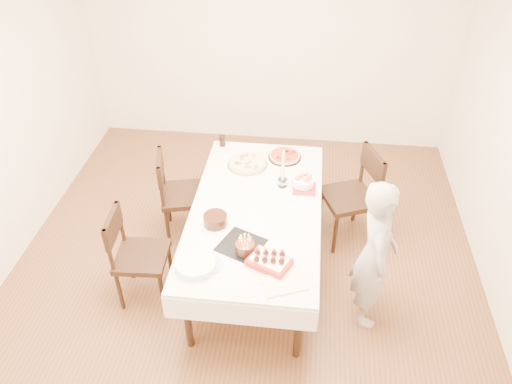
# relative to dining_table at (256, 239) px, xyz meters

# --- Properties ---
(floor) EXTENTS (5.00, 5.00, 0.00)m
(floor) POSITION_rel_dining_table_xyz_m (-0.11, -0.05, -0.38)
(floor) COLOR brown
(floor) RESTS_ON ground
(wall_back) EXTENTS (4.50, 0.04, 2.70)m
(wall_back) POSITION_rel_dining_table_xyz_m (-0.11, 2.45, 0.98)
(wall_back) COLOR #F5E9CE
(wall_back) RESTS_ON floor
(dining_table) EXTENTS (1.85, 2.41, 0.75)m
(dining_table) POSITION_rel_dining_table_xyz_m (0.00, 0.00, 0.00)
(dining_table) COLOR white
(dining_table) RESTS_ON floor
(chair_right_savory) EXTENTS (0.67, 0.67, 1.01)m
(chair_right_savory) POSITION_rel_dining_table_xyz_m (0.86, 0.56, 0.13)
(chair_right_savory) COLOR black
(chair_right_savory) RESTS_ON floor
(chair_left_savory) EXTENTS (0.60, 0.60, 0.97)m
(chair_left_savory) POSITION_rel_dining_table_xyz_m (-0.77, 0.45, 0.11)
(chair_left_savory) COLOR black
(chair_left_savory) RESTS_ON floor
(chair_left_dessert) EXTENTS (0.51, 0.51, 0.93)m
(chair_left_dessert) POSITION_rel_dining_table_xyz_m (-0.95, -0.43, 0.09)
(chair_left_dessert) COLOR black
(chair_left_dessert) RESTS_ON floor
(person) EXTENTS (0.36, 0.53, 1.42)m
(person) POSITION_rel_dining_table_xyz_m (1.01, -0.43, 0.33)
(person) COLOR #A5A09B
(person) RESTS_ON floor
(pizza_white) EXTENTS (0.49, 0.49, 0.04)m
(pizza_white) POSITION_rel_dining_table_xyz_m (-0.16, 0.65, 0.40)
(pizza_white) COLOR beige
(pizza_white) RESTS_ON dining_table
(pizza_pepperoni) EXTENTS (0.36, 0.36, 0.04)m
(pizza_pepperoni) POSITION_rel_dining_table_xyz_m (0.20, 0.83, 0.40)
(pizza_pepperoni) COLOR red
(pizza_pepperoni) RESTS_ON dining_table
(red_placemat) EXTENTS (0.22, 0.22, 0.01)m
(red_placemat) POSITION_rel_dining_table_xyz_m (0.41, 0.33, 0.38)
(red_placemat) COLOR #B21E1E
(red_placemat) RESTS_ON dining_table
(pasta_bowl) EXTENTS (0.24, 0.24, 0.07)m
(pasta_bowl) POSITION_rel_dining_table_xyz_m (0.40, 0.39, 0.42)
(pasta_bowl) COLOR white
(pasta_bowl) RESTS_ON dining_table
(taper_candle) EXTENTS (0.09, 0.09, 0.40)m
(taper_candle) POSITION_rel_dining_table_xyz_m (0.21, 0.35, 0.58)
(taper_candle) COLOR white
(taper_candle) RESTS_ON dining_table
(shaker_pair) EXTENTS (0.09, 0.09, 0.09)m
(shaker_pair) POSITION_rel_dining_table_xyz_m (0.19, 0.44, 0.42)
(shaker_pair) COLOR white
(shaker_pair) RESTS_ON dining_table
(cola_glass) EXTENTS (0.08, 0.08, 0.12)m
(cola_glass) POSITION_rel_dining_table_xyz_m (-0.47, 0.99, 0.43)
(cola_glass) COLOR black
(cola_glass) RESTS_ON dining_table
(layer_cake) EXTENTS (0.30, 0.30, 0.10)m
(layer_cake) POSITION_rel_dining_table_xyz_m (-0.31, -0.26, 0.43)
(layer_cake) COLOR black
(layer_cake) RESTS_ON dining_table
(cake_board) EXTENTS (0.43, 0.43, 0.01)m
(cake_board) POSITION_rel_dining_table_xyz_m (-0.07, -0.49, 0.38)
(cake_board) COLOR black
(cake_board) RESTS_ON dining_table
(birthday_cake) EXTENTS (0.18, 0.18, 0.15)m
(birthday_cake) POSITION_rel_dining_table_xyz_m (-0.02, -0.57, 0.46)
(birthday_cake) COLOR black
(birthday_cake) RESTS_ON dining_table
(strawberry_box) EXTENTS (0.38, 0.32, 0.08)m
(strawberry_box) POSITION_rel_dining_table_xyz_m (0.18, -0.68, 0.41)
(strawberry_box) COLOR #A91B13
(strawberry_box) RESTS_ON dining_table
(box_lid) EXTENTS (0.38, 0.32, 0.03)m
(box_lid) POSITION_rel_dining_table_xyz_m (0.31, -0.86, 0.38)
(box_lid) COLOR beige
(box_lid) RESTS_ON dining_table
(plate_stack) EXTENTS (0.41, 0.41, 0.06)m
(plate_stack) POSITION_rel_dining_table_xyz_m (-0.38, -0.77, 0.41)
(plate_stack) COLOR white
(plate_stack) RESTS_ON dining_table
(china_plate) EXTENTS (0.27, 0.27, 0.01)m
(china_plate) POSITION_rel_dining_table_xyz_m (-0.27, -0.73, 0.38)
(china_plate) COLOR white
(china_plate) RESTS_ON dining_table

